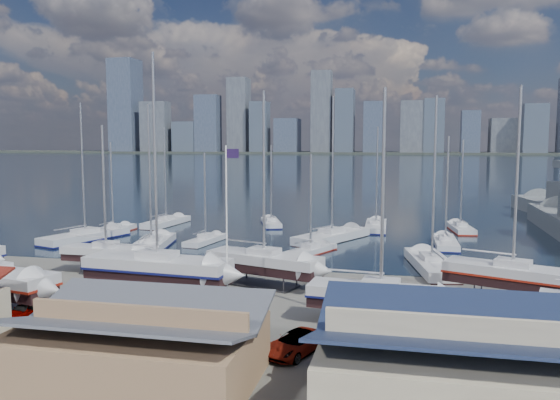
# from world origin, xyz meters

# --- Properties ---
(ground) EXTENTS (1400.00, 1400.00, 0.00)m
(ground) POSITION_xyz_m (0.00, -10.00, 0.00)
(ground) COLOR #605E59
(ground) RESTS_ON ground
(water) EXTENTS (1400.00, 600.00, 0.40)m
(water) POSITION_xyz_m (0.00, 300.00, -0.15)
(water) COLOR #182738
(water) RESTS_ON ground
(far_shore) EXTENTS (1400.00, 80.00, 2.20)m
(far_shore) POSITION_xyz_m (0.00, 560.00, 1.10)
(far_shore) COLOR #2D332D
(far_shore) RESTS_ON ground
(skyline) EXTENTS (639.14, 43.80, 107.69)m
(skyline) POSITION_xyz_m (-7.83, 553.76, 39.09)
(skyline) COLOR #475166
(skyline) RESTS_ON far_shore
(shed_grey) EXTENTS (12.60, 8.40, 4.17)m
(shed_grey) POSITION_xyz_m (0.00, -26.00, 2.15)
(shed_grey) COLOR #8C6B4C
(shed_grey) RESTS_ON ground
(shed_blue) EXTENTS (13.65, 9.45, 4.71)m
(shed_blue) POSITION_xyz_m (16.00, -26.00, 2.42)
(shed_blue) COLOR #BFB293
(shed_blue) RESTS_ON ground
(sailboat_cradle_2) EXTENTS (8.46, 2.54, 13.91)m
(sailboat_cradle_2) POSITION_xyz_m (-13.96, -4.83, 1.97)
(sailboat_cradle_2) COLOR #2D2D33
(sailboat_cradle_2) RESTS_ON ground
(sailboat_cradle_3) EXTENTS (12.30, 4.31, 19.25)m
(sailboat_cradle_3) POSITION_xyz_m (-5.95, -10.84, 2.24)
(sailboat_cradle_3) COLOR #2D2D33
(sailboat_cradle_3) RESTS_ON ground
(sailboat_cradle_4) EXTENTS (10.57, 5.76, 16.58)m
(sailboat_cradle_4) POSITION_xyz_m (1.72, -6.18, 2.11)
(sailboat_cradle_4) COLOR #2D2D33
(sailboat_cradle_4) RESTS_ON ground
(sailboat_cradle_5) EXTENTS (10.00, 3.70, 15.82)m
(sailboat_cradle_5) POSITION_xyz_m (11.84, -14.63, 2.06)
(sailboat_cradle_5) COLOR #2D2D33
(sailboat_cradle_5) RESTS_ON ground
(sailboat_cradle_6) EXTENTS (10.60, 6.48, 16.55)m
(sailboat_cradle_6) POSITION_xyz_m (21.60, -6.64, 2.10)
(sailboat_cradle_6) COLOR #2D2D33
(sailboat_cradle_6) RESTS_ON ground
(sailboat_moored_0) EXTENTS (6.95, 12.46, 17.96)m
(sailboat_moored_0) POSITION_xyz_m (-25.48, 10.06, 0.31)
(sailboat_moored_0) COLOR black
(sailboat_moored_0) RESTS_ON water
(sailboat_moored_1) EXTENTS (2.71, 8.72, 12.93)m
(sailboat_moored_1) POSITION_xyz_m (-24.83, 15.80, 0.31)
(sailboat_moored_1) COLOR black
(sailboat_moored_1) RESTS_ON water
(sailboat_moored_2) EXTENTS (3.93, 10.30, 15.17)m
(sailboat_moored_2) POSITION_xyz_m (-20.85, 24.13, 0.32)
(sailboat_moored_2) COLOR black
(sailboat_moored_2) RESTS_ON water
(sailboat_moored_3) EXTENTS (5.37, 12.04, 17.40)m
(sailboat_moored_3) POSITION_xyz_m (-14.81, 6.53, 0.31)
(sailboat_moored_3) COLOR black
(sailboat_moored_3) RESTS_ON water
(sailboat_moored_4) EXTENTS (3.33, 7.93, 11.61)m
(sailboat_moored_4) POSITION_xyz_m (-10.12, 11.71, 0.33)
(sailboat_moored_4) COLOR black
(sailboat_moored_4) RESTS_ON water
(sailboat_moored_5) EXTENTS (5.00, 8.70, 12.55)m
(sailboat_moored_5) POSITION_xyz_m (-5.55, 27.39, 0.31)
(sailboat_moored_5) COLOR black
(sailboat_moored_5) RESTS_ON water
(sailboat_moored_6) EXTENTS (5.27, 7.93, 11.58)m
(sailboat_moored_6) POSITION_xyz_m (3.48, 8.00, 0.31)
(sailboat_moored_6) COLOR black
(sailboat_moored_6) RESTS_ON water
(sailboat_moored_7) EXTENTS (8.86, 12.59, 18.73)m
(sailboat_moored_7) POSITION_xyz_m (4.82, 16.48, 0.33)
(sailboat_moored_7) COLOR black
(sailboat_moored_7) RESTS_ON water
(sailboat_moored_8) EXTENTS (3.00, 10.20, 15.19)m
(sailboat_moored_8) POSITION_xyz_m (9.85, 26.86, 0.31)
(sailboat_moored_8) COLOR black
(sailboat_moored_8) RESTS_ON water
(sailboat_moored_9) EXTENTS (5.20, 11.97, 17.50)m
(sailboat_moored_9) POSITION_xyz_m (16.16, 3.14, 0.32)
(sailboat_moored_9) COLOR black
(sailboat_moored_9) RESTS_ON water
(sailboat_moored_10) EXTENTS (2.61, 9.15, 13.66)m
(sailboat_moored_10) POSITION_xyz_m (18.45, 15.96, 0.31)
(sailboat_moored_10) COLOR black
(sailboat_moored_10) RESTS_ON water
(sailboat_moored_11) EXTENTS (3.47, 9.11, 13.28)m
(sailboat_moored_11) POSITION_xyz_m (21.41, 28.03, 0.31)
(sailboat_moored_11) COLOR black
(sailboat_moored_11) RESTS_ON water
(car_a) EXTENTS (2.26, 4.06, 1.31)m
(car_a) POSITION_xyz_m (-12.34, -18.24, 0.65)
(car_a) COLOR gray
(car_a) RESTS_ON ground
(car_b) EXTENTS (4.36, 1.78, 1.41)m
(car_b) POSITION_xyz_m (-6.47, -21.97, 0.70)
(car_b) COLOR gray
(car_b) RESTS_ON ground
(car_c) EXTENTS (3.77, 5.05, 1.28)m
(car_c) POSITION_xyz_m (7.15, -20.50, 0.64)
(car_c) COLOR gray
(car_c) RESTS_ON ground
(car_d) EXTENTS (3.51, 5.87, 1.59)m
(car_d) POSITION_xyz_m (10.51, -22.06, 0.80)
(car_d) COLOR gray
(car_d) RESTS_ON ground
(flagpole) EXTENTS (1.07, 0.12, 12.08)m
(flagpole) POSITION_xyz_m (0.14, -11.31, 6.96)
(flagpole) COLOR white
(flagpole) RESTS_ON ground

